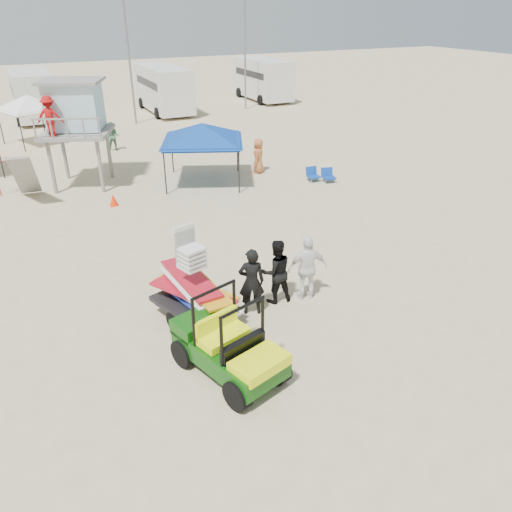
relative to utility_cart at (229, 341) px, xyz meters
name	(u,v)px	position (x,y,z in m)	size (l,w,h in m)	color
ground	(293,364)	(1.47, -0.32, -0.91)	(140.00, 140.00, 0.00)	beige
utility_cart	(229,341)	(0.00, 0.00, 0.00)	(1.98, 2.84, 1.96)	#0D480B
surf_trailer	(192,289)	(0.01, 2.34, 0.06)	(1.95, 2.75, 2.37)	black
man_left	(252,282)	(1.52, 2.04, 0.03)	(0.69, 0.45, 1.89)	black
man_mid	(276,271)	(2.37, 2.29, 0.01)	(0.89, 0.70, 1.84)	black
man_right	(308,268)	(3.22, 2.04, 0.03)	(1.11, 0.46, 1.89)	white
lifeguard_tower	(71,110)	(-0.87, 14.93, 2.40)	(3.61, 3.61, 4.44)	gray
canopy_blue	(202,126)	(4.25, 12.84, 1.64)	(4.34, 4.34, 3.10)	black
canopy_white_c	(27,98)	(-2.19, 23.87, 1.70)	(3.57, 3.57, 3.16)	black
cone_near	(113,200)	(-0.15, 11.63, -0.66)	(0.34, 0.34, 0.50)	#FF3008
beach_chair_b	(328,175)	(9.42, 10.38, -0.60)	(0.66, 0.71, 0.64)	#0E3897
beach_chair_c	(313,174)	(8.85, 10.82, -0.60)	(0.57, 0.61, 0.64)	#0E3E9C
rv_mid_left	(32,93)	(-1.54, 31.18, 0.89)	(2.65, 6.50, 3.25)	silver
rv_mid_right	(164,87)	(7.46, 29.68, 0.89)	(2.64, 7.00, 3.25)	silver
rv_far_right	(263,78)	(16.46, 31.18, 0.89)	(2.64, 6.60, 3.25)	silver
light_pole_left	(130,61)	(4.47, 26.68, 3.09)	(0.14, 0.14, 8.00)	slate
light_pole_right	(245,54)	(13.47, 28.18, 3.09)	(0.14, 0.14, 8.00)	slate
distant_beachgoers	(179,145)	(4.33, 16.67, -0.10)	(6.45, 8.03, 1.66)	#4B7E5C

